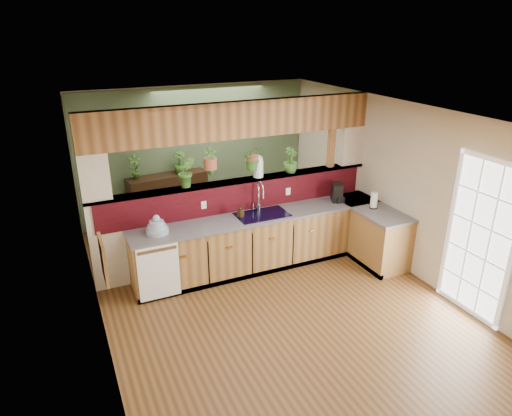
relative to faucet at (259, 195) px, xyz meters
name	(u,v)px	position (x,y,z in m)	size (l,w,h in m)	color
ground	(275,300)	(-0.27, -1.13, -1.17)	(4.60, 7.00, 0.01)	#503318
ceiling	(278,117)	(-0.27, -1.13, 1.43)	(4.60, 7.00, 0.01)	brown
wall_back	(196,153)	(-0.27, 2.37, 0.13)	(4.60, 0.02, 2.60)	beige
wall_front	(512,401)	(-0.27, -4.63, 0.13)	(4.60, 0.02, 2.60)	beige
wall_left	(94,249)	(-2.57, -1.13, 0.13)	(0.02, 7.00, 2.60)	beige
wall_right	(412,191)	(2.03, -1.13, 0.13)	(0.02, 7.00, 2.60)	beige
pass_through_partition	(240,192)	(-0.24, 0.22, 0.02)	(4.60, 0.21, 2.60)	beige
pass_through_ledge	(238,181)	(-0.27, 0.22, 0.20)	(4.60, 0.21, 0.04)	brown
header_beam	(237,120)	(-0.27, 0.22, 1.16)	(4.60, 0.15, 0.55)	brown
sage_backwall	(197,153)	(-0.27, 2.35, 0.13)	(4.55, 0.02, 2.55)	#4F6746
countertop	(298,237)	(0.56, -0.26, -0.72)	(4.14, 1.52, 0.90)	brown
dishwasher	(159,272)	(-1.75, -0.47, -0.71)	(0.58, 0.03, 0.82)	white
navy_sink	(262,219)	(-0.02, -0.15, -0.35)	(0.82, 0.50, 0.18)	black
french_door	(479,241)	(2.00, -2.43, -0.12)	(0.06, 1.02, 2.16)	white
framed_print	(104,260)	(-2.55, -1.93, 0.38)	(0.04, 0.35, 0.45)	brown
faucet	(259,195)	(0.00, 0.00, 0.00)	(0.22, 0.22, 0.50)	#B7B7B2
dish_stack	(157,228)	(-1.66, -0.15, -0.18)	(0.32, 0.32, 0.28)	#95A7C0
soap_dispenser	(241,211)	(-0.36, -0.09, -0.18)	(0.08, 0.08, 0.18)	#3C2A16
coffee_maker	(337,193)	(1.36, -0.14, -0.13)	(0.16, 0.27, 0.30)	black
paper_towel	(374,201)	(1.72, -0.65, -0.14)	(0.13, 0.13, 0.28)	black
glass_jar	(258,166)	(0.08, 0.22, 0.40)	(0.16, 0.16, 0.36)	silver
ledge_plant_left	(187,172)	(-1.08, 0.22, 0.46)	(0.26, 0.21, 0.48)	#326021
ledge_plant_right	(291,160)	(0.66, 0.22, 0.43)	(0.23, 0.23, 0.41)	#326021
hanging_plant_a	(210,152)	(-0.71, 0.22, 0.71)	(0.23, 0.20, 0.55)	brown
hanging_plant_b	(253,148)	(-0.01, 0.22, 0.71)	(0.37, 0.33, 0.50)	brown
shelving_console	(169,200)	(-0.95, 2.12, -0.67)	(1.51, 0.40, 1.01)	black
shelf_plant_a	(135,167)	(-1.53, 2.12, 0.06)	(0.24, 0.16, 0.46)	#326021
shelf_plant_b	(180,162)	(-0.68, 2.12, 0.05)	(0.24, 0.24, 0.43)	#326021
floor_plant	(232,207)	(0.17, 1.61, -0.82)	(0.63, 0.55, 0.70)	#326021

